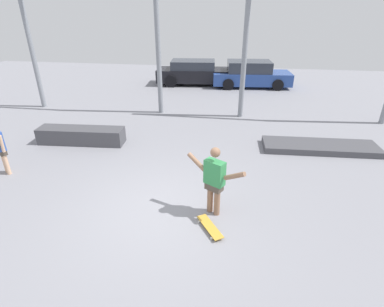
{
  "coord_description": "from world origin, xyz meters",
  "views": [
    {
      "loc": [
        1.51,
        -5.32,
        4.13
      ],
      "look_at": [
        0.46,
        1.52,
        0.72
      ],
      "focal_mm": 28.0,
      "sensor_mm": 36.0,
      "label": 1
    }
  ],
  "objects_px": {
    "grind_box": "(81,135)",
    "bystander": "(0,145)",
    "skateboard": "(210,227)",
    "manual_pad": "(320,147)",
    "skateboarder": "(214,179)",
    "parked_car_blue": "(251,75)",
    "parked_car_black": "(195,73)"
  },
  "relations": [
    {
      "from": "manual_pad",
      "to": "bystander",
      "type": "distance_m",
      "value": 9.3
    },
    {
      "from": "skateboarder",
      "to": "parked_car_black",
      "type": "relative_size",
      "value": 0.35
    },
    {
      "from": "manual_pad",
      "to": "parked_car_black",
      "type": "distance_m",
      "value": 9.8
    },
    {
      "from": "parked_car_blue",
      "to": "bystander",
      "type": "relative_size",
      "value": 2.91
    },
    {
      "from": "skateboarder",
      "to": "grind_box",
      "type": "bearing_deg",
      "value": 176.65
    },
    {
      "from": "skateboard",
      "to": "manual_pad",
      "type": "distance_m",
      "value": 5.34
    },
    {
      "from": "skateboard",
      "to": "parked_car_black",
      "type": "bearing_deg",
      "value": 156.03
    },
    {
      "from": "grind_box",
      "to": "parked_car_black",
      "type": "distance_m",
      "value": 9.3
    },
    {
      "from": "skateboard",
      "to": "parked_car_blue",
      "type": "distance_m",
      "value": 12.59
    },
    {
      "from": "skateboarder",
      "to": "parked_car_blue",
      "type": "distance_m",
      "value": 12.01
    },
    {
      "from": "manual_pad",
      "to": "parked_car_blue",
      "type": "distance_m",
      "value": 8.46
    },
    {
      "from": "manual_pad",
      "to": "bystander",
      "type": "height_order",
      "value": "bystander"
    },
    {
      "from": "skateboarder",
      "to": "skateboard",
      "type": "bearing_deg",
      "value": -61.29
    },
    {
      "from": "skateboard",
      "to": "grind_box",
      "type": "xyz_separation_m",
      "value": [
        -4.67,
        3.7,
        0.2
      ]
    },
    {
      "from": "manual_pad",
      "to": "bystander",
      "type": "bearing_deg",
      "value": -161.92
    },
    {
      "from": "skateboarder",
      "to": "parked_car_black",
      "type": "xyz_separation_m",
      "value": [
        -2.13,
        12.05,
        -0.21
      ]
    },
    {
      "from": "parked_car_blue",
      "to": "grind_box",
      "type": "bearing_deg",
      "value": -128.54
    },
    {
      "from": "manual_pad",
      "to": "parked_car_black",
      "type": "xyz_separation_m",
      "value": [
        -5.21,
        8.28,
        0.57
      ]
    },
    {
      "from": "skateboarder",
      "to": "bystander",
      "type": "bearing_deg",
      "value": -158.55
    },
    {
      "from": "skateboarder",
      "to": "parked_car_blue",
      "type": "xyz_separation_m",
      "value": [
        1.03,
        11.96,
        -0.2
      ]
    },
    {
      "from": "skateboarder",
      "to": "manual_pad",
      "type": "height_order",
      "value": "skateboarder"
    },
    {
      "from": "bystander",
      "to": "skateboard",
      "type": "bearing_deg",
      "value": -158.69
    },
    {
      "from": "skateboarder",
      "to": "manual_pad",
      "type": "bearing_deg",
      "value": 81.0
    },
    {
      "from": "parked_car_black",
      "to": "parked_car_blue",
      "type": "relative_size",
      "value": 1.04
    },
    {
      "from": "skateboarder",
      "to": "bystander",
      "type": "distance_m",
      "value": 5.8
    },
    {
      "from": "parked_car_blue",
      "to": "bystander",
      "type": "bearing_deg",
      "value": -127.05
    },
    {
      "from": "skateboard",
      "to": "manual_pad",
      "type": "relative_size",
      "value": 0.22
    },
    {
      "from": "manual_pad",
      "to": "skateboarder",
      "type": "bearing_deg",
      "value": -129.3
    },
    {
      "from": "grind_box",
      "to": "bystander",
      "type": "distance_m",
      "value": 2.53
    },
    {
      "from": "skateboard",
      "to": "bystander",
      "type": "xyz_separation_m",
      "value": [
        -5.71,
        1.47,
        0.79
      ]
    },
    {
      "from": "parked_car_black",
      "to": "parked_car_blue",
      "type": "xyz_separation_m",
      "value": [
        3.16,
        -0.09,
        0.01
      ]
    },
    {
      "from": "skateboarder",
      "to": "parked_car_blue",
      "type": "relative_size",
      "value": 0.36
    }
  ]
}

